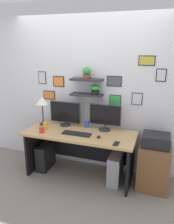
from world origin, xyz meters
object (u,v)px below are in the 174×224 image
(desk_lamp, at_px, (42,102))
(drawer_cabinet, at_px, (153,166))
(monitor_left, at_px, (65,113))
(cell_phone, at_px, (116,144))
(computer_mouse, at_px, (99,137))
(printer, at_px, (156,140))
(coffee_mug, at_px, (42,130))
(computer_tower_left, at_px, (46,156))
(desk, at_px, (81,143))
(keyboard, at_px, (77,134))
(water_cup, at_px, (45,126))
(pen_cup, at_px, (87,124))
(computer_tower_right, at_px, (115,168))
(monitor_right, at_px, (105,116))

(desk_lamp, xyz_separation_m, drawer_cabinet, (1.83, -0.05, -0.81))
(monitor_left, distance_m, drawer_cabinet, 1.60)
(desk_lamp, relative_size, cell_phone, 3.39)
(monitor_left, relative_size, computer_mouse, 5.85)
(monitor_left, xyz_separation_m, printer, (1.46, -0.13, -0.21))
(coffee_mug, distance_m, computer_tower_left, 0.63)
(desk, distance_m, keyboard, 0.26)
(drawer_cabinet, bearing_deg, water_cup, -175.47)
(pen_cup, xyz_separation_m, computer_tower_right, (0.54, -0.23, -0.57))
(monitor_left, height_order, water_cup, monitor_left)
(desk, relative_size, monitor_left, 3.25)
(desk, relative_size, drawer_cabinet, 2.59)
(desk_lamp, bearing_deg, water_cup, -52.10)
(computer_mouse, distance_m, computer_tower_left, 1.13)
(monitor_right, relative_size, computer_tower_right, 1.10)
(pen_cup, bearing_deg, computer_tower_left, -162.54)
(pen_cup, xyz_separation_m, printer, (1.09, -0.15, -0.05))
(water_cup, xyz_separation_m, printer, (1.69, 0.13, -0.06))
(monitor_left, relative_size, keyboard, 1.20)
(computer_mouse, relative_size, printer, 0.24)
(monitor_left, xyz_separation_m, computer_tower_left, (-0.31, -0.19, -0.74))
(keyboard, distance_m, coffee_mug, 0.54)
(computer_tower_right, bearing_deg, computer_tower_left, 179.24)
(drawer_cabinet, bearing_deg, computer_tower_left, -178.11)
(monitor_left, distance_m, desk_lamp, 0.42)
(computer_tower_right, bearing_deg, desk_lamp, 174.58)
(drawer_cabinet, bearing_deg, desk_lamp, 178.52)
(desk_lamp, relative_size, drawer_cabinet, 0.72)
(desk, height_order, water_cup, water_cup)
(water_cup, height_order, computer_tower_left, water_cup)
(pen_cup, bearing_deg, computer_mouse, -49.20)
(monitor_right, relative_size, pen_cup, 4.99)
(desk, distance_m, computer_tower_left, 0.72)
(desk_lamp, bearing_deg, cell_phone, -15.41)
(keyboard, bearing_deg, drawer_cabinet, 8.77)
(monitor_right, bearing_deg, water_cup, -163.66)
(computer_mouse, height_order, coffee_mug, coffee_mug)
(monitor_left, distance_m, pen_cup, 0.40)
(drawer_cabinet, relative_size, printer, 1.74)
(drawer_cabinet, height_order, computer_tower_left, drawer_cabinet)
(printer, bearing_deg, water_cup, -175.47)
(desk, bearing_deg, monitor_right, 25.50)
(monitor_right, height_order, cell_phone, monitor_right)
(desk_lamp, distance_m, coffee_mug, 0.50)
(desk_lamp, bearing_deg, drawer_cabinet, -1.48)
(keyboard, relative_size, cell_phone, 3.14)
(coffee_mug, bearing_deg, desk_lamp, 115.96)
(computer_mouse, xyz_separation_m, water_cup, (-0.90, 0.06, 0.04))
(desk, relative_size, cell_phone, 12.25)
(desk, xyz_separation_m, cell_phone, (0.62, -0.29, 0.21))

